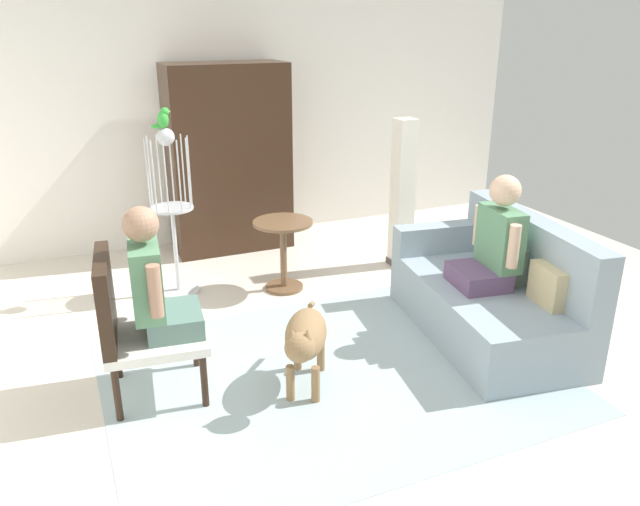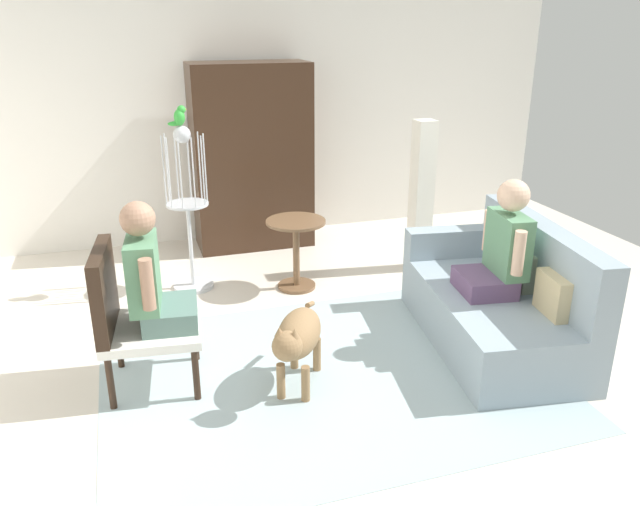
{
  "view_description": "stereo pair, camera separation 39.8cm",
  "coord_description": "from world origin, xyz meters",
  "px_view_note": "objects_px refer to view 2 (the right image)",
  "views": [
    {
      "loc": [
        -1.71,
        -3.49,
        2.3
      ],
      "look_at": [
        -0.11,
        0.23,
        0.77
      ],
      "focal_mm": 35.08,
      "sensor_mm": 36.0,
      "label": 1
    },
    {
      "loc": [
        -1.33,
        -3.63,
        2.3
      ],
      "look_at": [
        -0.11,
        0.23,
        0.77
      ],
      "focal_mm": 35.08,
      "sensor_mm": 36.0,
      "label": 2
    }
  ],
  "objects_px": {
    "round_end_table": "(296,246)",
    "column_lamp": "(421,197)",
    "dog": "(298,337)",
    "person_on_armchair": "(151,277)",
    "parrot": "(179,116)",
    "person_on_couch": "(501,248)",
    "armchair": "(128,311)",
    "couch": "(499,302)",
    "armoire_cabinet": "(251,157)",
    "bird_cage_stand": "(188,216)"
  },
  "relations": [
    {
      "from": "dog",
      "to": "person_on_armchair",
      "type": "bearing_deg",
      "value": 158.34
    },
    {
      "from": "couch",
      "to": "dog",
      "type": "xyz_separation_m",
      "value": [
        -1.61,
        -0.18,
        0.06
      ]
    },
    {
      "from": "round_end_table",
      "to": "armoire_cabinet",
      "type": "distance_m",
      "value": 1.4
    },
    {
      "from": "round_end_table",
      "to": "couch",
      "type": "bearing_deg",
      "value": -50.1
    },
    {
      "from": "bird_cage_stand",
      "to": "armchair",
      "type": "bearing_deg",
      "value": -110.33
    },
    {
      "from": "couch",
      "to": "armoire_cabinet",
      "type": "bearing_deg",
      "value": 115.62
    },
    {
      "from": "round_end_table",
      "to": "person_on_armchair",
      "type": "bearing_deg",
      "value": -136.14
    },
    {
      "from": "round_end_table",
      "to": "column_lamp",
      "type": "xyz_separation_m",
      "value": [
        1.26,
        0.11,
        0.31
      ]
    },
    {
      "from": "column_lamp",
      "to": "parrot",
      "type": "bearing_deg",
      "value": 175.23
    },
    {
      "from": "parrot",
      "to": "bird_cage_stand",
      "type": "bearing_deg",
      "value": 0.0
    },
    {
      "from": "parrot",
      "to": "armoire_cabinet",
      "type": "height_order",
      "value": "armoire_cabinet"
    },
    {
      "from": "person_on_couch",
      "to": "parrot",
      "type": "xyz_separation_m",
      "value": [
        -2.03,
        1.72,
        0.78
      ]
    },
    {
      "from": "column_lamp",
      "to": "round_end_table",
      "type": "bearing_deg",
      "value": -175.1
    },
    {
      "from": "person_on_couch",
      "to": "person_on_armchair",
      "type": "bearing_deg",
      "value": 175.57
    },
    {
      "from": "couch",
      "to": "person_on_couch",
      "type": "relative_size",
      "value": 2.15
    },
    {
      "from": "armchair",
      "to": "armoire_cabinet",
      "type": "xyz_separation_m",
      "value": [
        1.34,
        2.51,
        0.41
      ]
    },
    {
      "from": "person_on_armchair",
      "to": "round_end_table",
      "type": "relative_size",
      "value": 1.3
    },
    {
      "from": "armchair",
      "to": "dog",
      "type": "height_order",
      "value": "armchair"
    },
    {
      "from": "couch",
      "to": "armoire_cabinet",
      "type": "height_order",
      "value": "armoire_cabinet"
    },
    {
      "from": "couch",
      "to": "round_end_table",
      "type": "xyz_separation_m",
      "value": [
        -1.18,
        1.41,
        0.09
      ]
    },
    {
      "from": "person_on_couch",
      "to": "dog",
      "type": "height_order",
      "value": "person_on_couch"
    },
    {
      "from": "person_on_armchair",
      "to": "armoire_cabinet",
      "type": "xyz_separation_m",
      "value": [
        1.18,
        2.52,
        0.18
      ]
    },
    {
      "from": "dog",
      "to": "bird_cage_stand",
      "type": "bearing_deg",
      "value": 103.79
    },
    {
      "from": "person_on_armchair",
      "to": "person_on_couch",
      "type": "bearing_deg",
      "value": -4.43
    },
    {
      "from": "round_end_table",
      "to": "column_lamp",
      "type": "bearing_deg",
      "value": 4.9
    },
    {
      "from": "armchair",
      "to": "parrot",
      "type": "height_order",
      "value": "parrot"
    },
    {
      "from": "couch",
      "to": "parrot",
      "type": "height_order",
      "value": "parrot"
    },
    {
      "from": "column_lamp",
      "to": "armoire_cabinet",
      "type": "distance_m",
      "value": 1.82
    },
    {
      "from": "person_on_couch",
      "to": "column_lamp",
      "type": "height_order",
      "value": "column_lamp"
    },
    {
      "from": "person_on_armchair",
      "to": "round_end_table",
      "type": "distance_m",
      "value": 1.83
    },
    {
      "from": "couch",
      "to": "dog",
      "type": "bearing_deg",
      "value": -173.72
    },
    {
      "from": "dog",
      "to": "armchair",
      "type": "bearing_deg",
      "value": 160.59
    },
    {
      "from": "armchair",
      "to": "person_on_couch",
      "type": "distance_m",
      "value": 2.6
    },
    {
      "from": "person_on_couch",
      "to": "round_end_table",
      "type": "height_order",
      "value": "person_on_couch"
    },
    {
      "from": "round_end_table",
      "to": "armoire_cabinet",
      "type": "height_order",
      "value": "armoire_cabinet"
    },
    {
      "from": "parrot",
      "to": "person_on_couch",
      "type": "bearing_deg",
      "value": -40.25
    },
    {
      "from": "parrot",
      "to": "person_on_armchair",
      "type": "bearing_deg",
      "value": -104.37
    },
    {
      "from": "couch",
      "to": "dog",
      "type": "relative_size",
      "value": 2.31
    },
    {
      "from": "person_on_couch",
      "to": "round_end_table",
      "type": "distance_m",
      "value": 1.85
    },
    {
      "from": "armchair",
      "to": "parrot",
      "type": "relative_size",
      "value": 5.71
    },
    {
      "from": "dog",
      "to": "parrot",
      "type": "distance_m",
      "value": 2.25
    },
    {
      "from": "person_on_armchair",
      "to": "column_lamp",
      "type": "height_order",
      "value": "column_lamp"
    },
    {
      "from": "person_on_armchair",
      "to": "bird_cage_stand",
      "type": "relative_size",
      "value": 0.57
    },
    {
      "from": "couch",
      "to": "parrot",
      "type": "xyz_separation_m",
      "value": [
        -2.08,
        1.69,
        1.22
      ]
    },
    {
      "from": "round_end_table",
      "to": "bird_cage_stand",
      "type": "height_order",
      "value": "bird_cage_stand"
    },
    {
      "from": "bird_cage_stand",
      "to": "column_lamp",
      "type": "relative_size",
      "value": 1.02
    },
    {
      "from": "couch",
      "to": "armchair",
      "type": "xyz_separation_m",
      "value": [
        -2.63,
        0.18,
        0.22
      ]
    },
    {
      "from": "dog",
      "to": "parrot",
      "type": "relative_size",
      "value": 4.56
    },
    {
      "from": "couch",
      "to": "parrot",
      "type": "bearing_deg",
      "value": 140.79
    },
    {
      "from": "armchair",
      "to": "round_end_table",
      "type": "height_order",
      "value": "armchair"
    }
  ]
}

